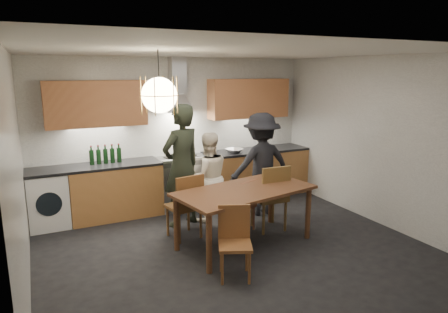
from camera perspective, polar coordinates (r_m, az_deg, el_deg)
name	(u,v)px	position (r m, az deg, el deg)	size (l,w,h in m)	color
ground	(234,248)	(5.58, 1.37, -12.99)	(5.00, 5.00, 0.00)	black
room_shell	(234,124)	(5.09, 1.47, 4.67)	(5.02, 4.52, 2.61)	silver
counter_run	(185,181)	(7.11, -5.66, -3.55)	(5.00, 0.62, 0.90)	tan
range_stove	(183,182)	(7.10, -5.82, -3.65)	(0.90, 0.60, 0.92)	silver
wall_fixtures	(179,100)	(6.96, -6.42, 8.01)	(4.30, 0.54, 1.10)	#C67D4C
pendant_lamp	(159,95)	(4.58, -9.22, 8.63)	(0.43, 0.43, 0.70)	black
dining_table	(245,196)	(5.47, 2.98, -5.61)	(2.02, 1.27, 0.79)	brown
chair_back_left	(187,202)	(5.69, -5.35, -6.55)	(0.50, 0.50, 0.96)	brown
chair_back_mid	(244,202)	(5.97, 2.88, -6.54)	(0.47, 0.47, 0.80)	brown
chair_back_right	(272,194)	(5.98, 6.89, -5.32)	(0.48, 0.48, 1.01)	brown
chair_front	(235,236)	(4.74, 1.52, -11.35)	(0.50, 0.50, 0.84)	brown
person_left	(182,166)	(6.12, -6.07, -1.34)	(0.69, 0.45, 1.89)	black
person_mid	(208,177)	(6.32, -2.32, -2.98)	(0.70, 0.54, 1.44)	white
person_right	(261,164)	(6.65, 5.31, -1.08)	(1.10, 0.63, 1.70)	black
mixing_bowl	(234,151)	(7.29, 1.43, 0.84)	(0.31, 0.31, 0.08)	silver
stock_pot	(264,145)	(7.73, 5.67, 1.63)	(0.18, 0.18, 0.13)	silver
wine_bottles	(105,154)	(6.70, -16.58, 0.33)	(0.50, 0.07, 0.30)	black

